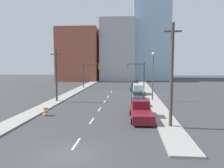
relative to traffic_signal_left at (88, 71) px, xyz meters
name	(u,v)px	position (x,y,z in m)	size (l,w,h in m)	color
ground_plane	(69,154)	(6.41, -39.34, -4.11)	(200.00, 200.00, 0.00)	#38383A
sidewalk_left	(88,85)	(-1.44, 6.74, -4.04)	(2.35, 92.16, 0.16)	gray
sidewalk_right	(144,85)	(14.27, 6.74, -4.04)	(2.35, 92.16, 0.16)	gray
lane_stripe_at_2m	(76,144)	(6.41, -37.34, -4.11)	(0.16, 2.40, 0.01)	beige
lane_stripe_at_9m	(92,121)	(6.41, -30.64, -4.11)	(0.16, 2.40, 0.01)	beige
lane_stripe_at_15m	(100,109)	(6.41, -24.75, -4.11)	(0.16, 2.40, 0.01)	beige
lane_stripe_at_21m	(105,102)	(6.41, -18.81, -4.11)	(0.16, 2.40, 0.01)	beige
lane_stripe_at_26m	(108,97)	(6.41, -13.72, -4.11)	(0.16, 2.40, 0.01)	beige
lane_stripe_at_33m	(111,92)	(6.41, -6.57, -4.11)	(0.16, 2.40, 0.01)	beige
building_brick_left	(80,55)	(-7.84, 25.63, 5.04)	(14.00, 16.00, 18.31)	#9E513D
building_office_center	(119,51)	(5.95, 29.63, 6.61)	(12.00, 20.00, 21.44)	#A8A8AD
building_glass_right	(150,37)	(17.97, 33.63, 12.01)	(13.00, 20.00, 32.24)	#99B7CC
traffic_signal_left	(88,71)	(0.00, 0.00, 0.00)	(4.21, 0.35, 6.37)	#38383D
traffic_signal_right	(139,72)	(12.63, 0.00, 0.00)	(4.21, 0.35, 6.37)	#38383D
utility_pole_right_near	(172,75)	(14.38, -32.41, 0.96)	(1.60, 0.32, 9.89)	#473D33
utility_pole_left_mid	(56,75)	(-1.25, -19.57, 0.19)	(1.60, 0.32, 8.37)	#473D33
traffic_barrel	(46,112)	(0.60, -28.82, -3.64)	(0.56, 0.56, 0.95)	orange
street_lamp	(153,73)	(14.12, -17.59, 0.50)	(0.44, 0.44, 7.91)	#4C4C51
pickup_truck_maroon	(141,112)	(11.73, -29.52, -3.29)	(2.59, 6.33, 2.00)	maroon
sedan_red	(138,102)	(11.65, -22.71, -3.47)	(2.06, 4.31, 1.41)	red
sedan_silver	(138,96)	(11.77, -16.59, -3.47)	(2.14, 4.73, 1.39)	#B2B2BC
box_truck_green	(138,90)	(12.03, -10.43, -3.14)	(2.51, 6.32, 2.04)	#1E6033
sedan_teal	(135,87)	(11.58, -3.24, -3.41)	(2.28, 4.39, 1.54)	#196B75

